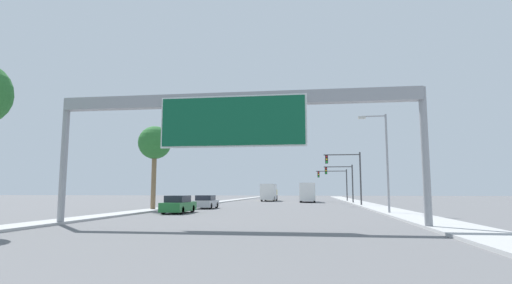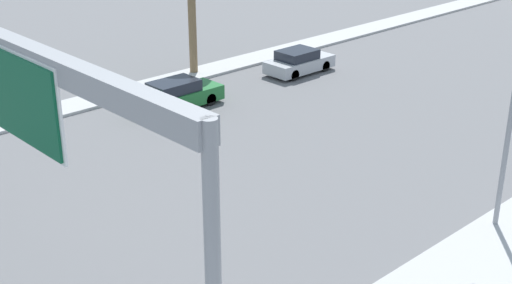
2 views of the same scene
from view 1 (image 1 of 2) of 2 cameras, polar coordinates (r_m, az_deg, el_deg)
name	(u,v)px [view 1 (image 1 of 2)]	position (r m, az deg, el deg)	size (l,w,h in m)	color
sidewalk_right	(359,203)	(63.62, 14.44, -8.38)	(3.00, 120.00, 0.15)	#ABABAB
median_strip_left	(218,202)	(64.97, -5.45, -8.53)	(2.00, 120.00, 0.15)	#ABABAB
sign_gantry	(233,115)	(21.90, -3.28, 3.92)	(20.28, 0.73, 7.25)	gray
car_far_right	(206,202)	(43.23, -7.18, -8.54)	(1.89, 4.21, 1.41)	#A5A8AD
car_far_center	(178,205)	(34.73, -11.03, -8.81)	(1.77, 4.68, 1.49)	#1E662D
truck_box_primary	(269,192)	(73.03, 1.88, -7.21)	(2.39, 8.47, 3.07)	yellow
truck_box_secondary	(308,192)	(66.83, 7.38, -7.16)	(2.47, 8.54, 3.13)	navy
traffic_light_near_intersection	(349,170)	(51.48, 13.13, -3.87)	(4.59, 0.32, 6.70)	#3D3D3F
traffic_light_mid_block	(343,177)	(61.41, 12.29, -4.93)	(4.32, 0.32, 5.76)	#3D3D3F
traffic_light_far_intersection	(336,179)	(71.35, 11.35, -5.24)	(5.36, 0.32, 5.59)	#3D3D3F
palm_tree_background	(155,144)	(40.31, -14.26, -0.26)	(3.22, 3.22, 8.19)	brown
street_lamp_right	(384,155)	(34.30, 17.76, -1.73)	(2.31, 0.28, 8.20)	gray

